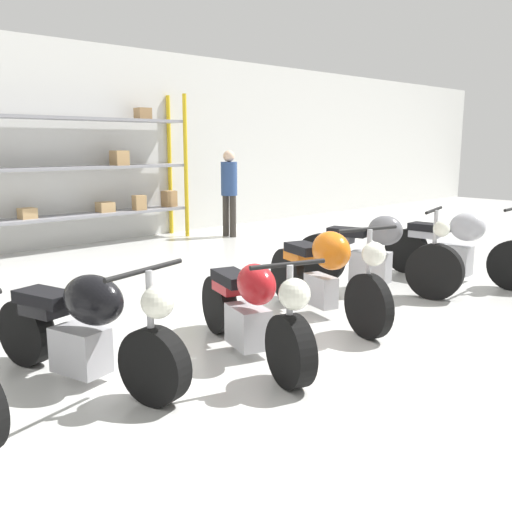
% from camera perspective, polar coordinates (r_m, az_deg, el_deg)
% --- Properties ---
extents(ground_plane, '(30.00, 30.00, 0.00)m').
position_cam_1_polar(ground_plane, '(5.66, 2.79, -7.54)').
color(ground_plane, silver).
extents(back_wall, '(30.00, 0.08, 3.60)m').
position_cam_1_polar(back_wall, '(10.56, -22.01, 10.26)').
color(back_wall, silver).
rests_on(back_wall, ground_plane).
extents(shelving_rack, '(4.87, 0.63, 2.76)m').
position_cam_1_polar(shelving_rack, '(10.45, -18.14, 8.18)').
color(shelving_rack, gold).
rests_on(shelving_rack, ground_plane).
extents(motorcycle_black, '(0.86, 1.94, 0.98)m').
position_cam_1_polar(motorcycle_black, '(4.54, -16.60, -6.91)').
color(motorcycle_black, black).
rests_on(motorcycle_black, ground_plane).
extents(motorcycle_red, '(0.86, 1.94, 0.96)m').
position_cam_1_polar(motorcycle_red, '(4.88, -0.42, -5.45)').
color(motorcycle_red, black).
rests_on(motorcycle_red, ground_plane).
extents(motorcycle_orange, '(0.84, 2.06, 1.06)m').
position_cam_1_polar(motorcycle_orange, '(5.99, 7.03, -1.47)').
color(motorcycle_orange, black).
rests_on(motorcycle_orange, ground_plane).
extents(motorcycle_grey, '(0.89, 2.10, 1.08)m').
position_cam_1_polar(motorcycle_grey, '(7.23, 11.85, 0.06)').
color(motorcycle_grey, black).
rests_on(motorcycle_grey, ground_plane).
extents(motorcycle_silver, '(0.63, 2.11, 1.05)m').
position_cam_1_polar(motorcycle_silver, '(8.08, 19.51, 0.85)').
color(motorcycle_silver, black).
rests_on(motorcycle_silver, ground_plane).
extents(person_browsing, '(0.37, 0.37, 1.70)m').
position_cam_1_polar(person_browsing, '(11.29, -2.71, 6.98)').
color(person_browsing, '#38332D').
rests_on(person_browsing, ground_plane).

